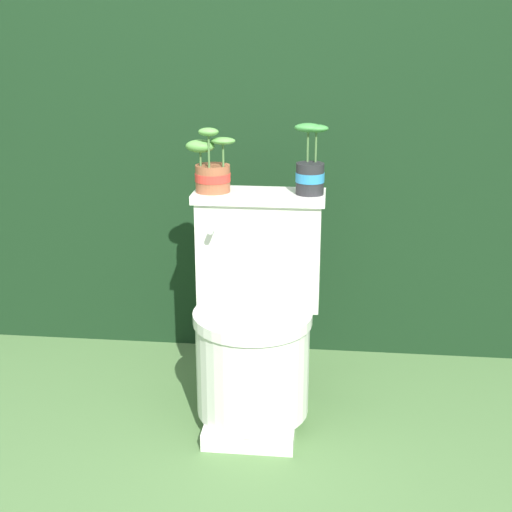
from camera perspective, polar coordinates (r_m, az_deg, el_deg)
name	(u,v)px	position (r m, az deg, el deg)	size (l,w,h in m)	color
ground_plane	(229,427)	(2.50, -2.19, -13.52)	(12.00, 12.00, 0.00)	#4C703D
hedge_backdrop	(258,136)	(3.11, 0.19, 9.58)	(3.55, 0.63, 1.69)	black
toilet	(255,328)	(2.42, -0.09, -5.77)	(0.45, 0.50, 0.77)	silver
potted_plant_left	(212,170)	(2.40, -3.58, 6.89)	(0.17, 0.13, 0.22)	#9E5638
potted_plant_midleft	(310,168)	(2.38, 4.36, 7.00)	(0.11, 0.10, 0.23)	#262628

